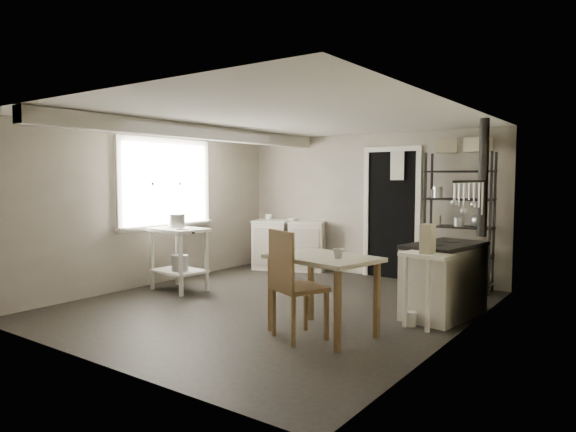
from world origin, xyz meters
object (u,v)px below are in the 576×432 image
Objects in this scene: work_table at (323,297)px; chair at (300,290)px; prep_table at (179,262)px; base_cabinets at (290,243)px; flour_sack at (443,277)px; shelf_rack at (459,223)px; stockpot at (176,223)px; stove at (444,278)px.

work_table is 0.29m from chair.
work_table is (2.73, -0.57, -0.02)m from prep_table.
prep_table is at bearing -118.87° from base_cabinets.
shelf_rack is at bearing 78.25° from flour_sack.
prep_table is 3.37× the size of stockpot.
shelf_rack reaches higher than prep_table.
stockpot reaches higher than flour_sack.
chair is 2.78m from flour_sack.
work_table is at bearing -11.71° from prep_table.
shelf_rack is 2.97m from work_table.
flour_sack is at bearing 117.78° from stove.
chair is at bearing -100.44° from flour_sack.
base_cabinets is 0.67× the size of shelf_rack.
shelf_rack is at bearing 35.78° from prep_table.
chair is at bearing -105.12° from shelf_rack.
flour_sack is (-0.08, -0.39, -0.71)m from shelf_rack.
flour_sack is (2.83, -0.36, -0.22)m from base_cabinets.
stockpot is 3.76m from stove.
stockpot reaches higher than work_table.
prep_table is 3.98m from shelf_rack.
stockpot is 3.01m from work_table.
shelf_rack is (3.35, 2.21, 0.01)m from stockpot.
flour_sack is at bearing 103.18° from chair.
prep_table reaches higher than work_table.
stockpot is at bearing 147.27° from prep_table.
prep_table is at bearing -32.73° from stockpot.
shelf_rack is 1.84× the size of work_table.
shelf_rack is 1.81× the size of stove.
base_cabinets is 1.20× the size of chair.
stockpot reaches higher than prep_table.
shelf_rack is at bearing 80.77° from work_table.
stockpot is 0.54× the size of flour_sack.
base_cabinets is at bearing 176.06° from shelf_rack.
chair reaches higher than work_table.
stove reaches higher than work_table.
stove is (3.66, 0.72, -0.50)m from stockpot.
base_cabinets reaches higher than stove.
stove is (3.51, 0.81, 0.04)m from prep_table.
stove is 1.58m from work_table.
shelf_rack is (2.91, 0.03, 0.49)m from base_cabinets.
prep_table is 2.79m from work_table.
work_table reaches higher than flour_sack.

